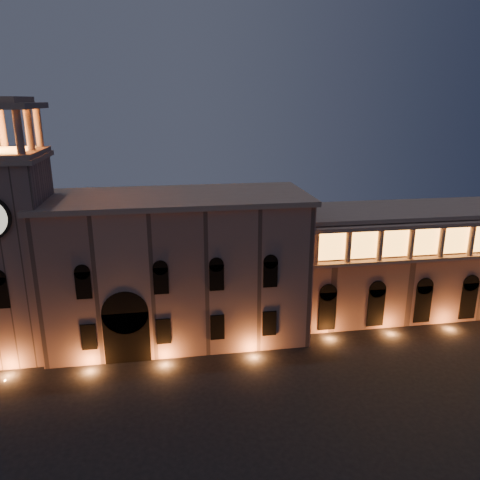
# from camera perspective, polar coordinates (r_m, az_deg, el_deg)

# --- Properties ---
(ground) EXTENTS (160.00, 160.00, 0.00)m
(ground) POSITION_cam_1_polar(r_m,az_deg,el_deg) (42.29, -2.94, -24.93)
(ground) COLOR black
(ground) RESTS_ON ground
(government_building) EXTENTS (30.80, 12.80, 17.60)m
(government_building) POSITION_cam_1_polar(r_m,az_deg,el_deg) (56.77, -7.64, -3.31)
(government_building) COLOR #906C5E
(government_building) RESTS_ON ground
(clock_tower) EXTENTS (9.80, 9.80, 32.40)m
(clock_tower) POSITION_cam_1_polar(r_m,az_deg,el_deg) (57.38, -26.46, -0.83)
(clock_tower) COLOR #906C5E
(clock_tower) RESTS_ON ground
(colonnade_wing) EXTENTS (40.60, 11.50, 14.50)m
(colonnade_wing) POSITION_cam_1_polar(r_m,az_deg,el_deg) (68.77, 22.03, -2.09)
(colonnade_wing) COLOR #8A6658
(colonnade_wing) RESTS_ON ground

